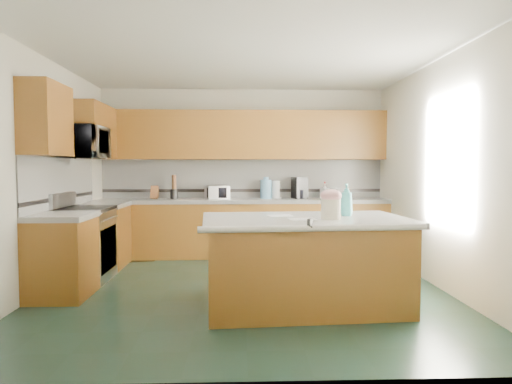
{
  "coord_description": "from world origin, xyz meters",
  "views": [
    {
      "loc": [
        -0.06,
        -5.26,
        1.43
      ],
      "look_at": [
        0.15,
        0.35,
        1.12
      ],
      "focal_mm": 32.0,
      "sensor_mm": 36.0,
      "label": 1
    }
  ],
  "objects": [
    {
      "name": "ceiling",
      "position": [
        0.0,
        0.0,
        2.7
      ],
      "size": [
        4.6,
        4.6,
        0.0
      ],
      "primitive_type": "plane",
      "color": "white",
      "rests_on": "ground"
    },
    {
      "name": "coffee_maker",
      "position": [
        0.92,
        2.08,
        1.09
      ],
      "size": [
        0.26,
        0.28,
        0.34
      ],
      "primitive_type": "cube",
      "rotation": [
        0.0,
        0.0,
        0.33
      ],
      "color": "black",
      "rests_on": "back_countertop"
    },
    {
      "name": "left_accent_band",
      "position": [
        -2.28,
        0.55,
        1.04
      ],
      "size": [
        0.01,
        2.3,
        0.05
      ],
      "primitive_type": "cube",
      "color": "black",
      "rests_on": "wall_left"
    },
    {
      "name": "island_base",
      "position": [
        0.61,
        -0.69,
        0.43
      ],
      "size": [
        2.02,
        1.24,
        0.86
      ],
      "primitive_type": "cube",
      "rotation": [
        0.0,
        0.0,
        0.07
      ],
      "color": "#4C2B0D",
      "rests_on": "ground"
    },
    {
      "name": "utensil_crock",
      "position": [
        -1.1,
        2.08,
        1.0
      ],
      "size": [
        0.12,
        0.12,
        0.15
      ],
      "primitive_type": "cylinder",
      "color": "black",
      "rests_on": "back_countertop"
    },
    {
      "name": "clamp_body",
      "position": [
        0.57,
        -1.27,
        0.93
      ],
      "size": [
        0.06,
        0.1,
        0.09
      ],
      "primitive_type": "cube",
      "rotation": [
        0.0,
        0.0,
        -0.4
      ],
      "color": "black",
      "rests_on": "island_top"
    },
    {
      "name": "range_oven_door",
      "position": [
        -1.71,
        0.5,
        0.4
      ],
      "size": [
        0.02,
        0.68,
        0.55
      ],
      "primitive_type": "cube",
      "color": "black",
      "rests_on": "range_body"
    },
    {
      "name": "range_cooktop",
      "position": [
        -2.0,
        0.5,
        0.9
      ],
      "size": [
        0.62,
        0.78,
        0.04
      ],
      "primitive_type": "cube",
      "color": "black",
      "rests_on": "range_body"
    },
    {
      "name": "wall_left",
      "position": [
        -2.32,
        0.0,
        1.35
      ],
      "size": [
        0.04,
        4.6,
        2.7
      ],
      "primitive_type": "cube",
      "color": "silver",
      "rests_on": "ground"
    },
    {
      "name": "knife_block",
      "position": [
        -1.41,
        2.05,
        1.02
      ],
      "size": [
        0.12,
        0.16,
        0.22
      ],
      "primitive_type": "cube",
      "rotation": [
        -0.31,
        0.0,
        -0.06
      ],
      "color": "#472814",
      "rests_on": "back_countertop"
    },
    {
      "name": "wall_right",
      "position": [
        2.32,
        0.0,
        1.35
      ],
      "size": [
        0.04,
        4.6,
        2.7
      ],
      "primitive_type": "cube",
      "color": "silver",
      "rests_on": "ground"
    },
    {
      "name": "floor",
      "position": [
        0.0,
        0.0,
        0.0
      ],
      "size": [
        4.6,
        4.6,
        0.0
      ],
      "primitive_type": "plane",
      "color": "#162C23",
      "rests_on": "ground"
    },
    {
      "name": "treat_jar",
      "position": [
        0.83,
        -0.87,
        1.02
      ],
      "size": [
        0.2,
        0.2,
        0.2
      ],
      "primitive_type": "cylinder",
      "rotation": [
        0.0,
        0.0,
        -0.08
      ],
      "color": "#F0E3C5",
      "rests_on": "island_top"
    },
    {
      "name": "paper_towel_base",
      "position": [
        0.54,
        2.1,
        0.93
      ],
      "size": [
        0.19,
        0.19,
        0.01
      ],
      "primitive_type": "cylinder",
      "color": "#B7B7BC",
      "rests_on": "back_countertop"
    },
    {
      "name": "back_base_cab",
      "position": [
        0.0,
        2.0,
        0.43
      ],
      "size": [
        4.6,
        0.6,
        0.86
      ],
      "primitive_type": "cube",
      "color": "#4C2B0D",
      "rests_on": "ground"
    },
    {
      "name": "paper_sheet_a",
      "position": [
        0.56,
        -0.86,
        0.92
      ],
      "size": [
        0.28,
        0.22,
        0.0
      ],
      "primitive_type": "cube",
      "rotation": [
        0.0,
        0.0,
        0.12
      ],
      "color": "white",
      "rests_on": "island_top"
    },
    {
      "name": "window_light_proxy",
      "position": [
        2.29,
        -0.2,
        1.5
      ],
      "size": [
        0.02,
        1.4,
        1.1
      ],
      "primitive_type": "cube",
      "color": "white",
      "rests_on": "wall_right"
    },
    {
      "name": "soap_back_cap",
      "position": [
        1.33,
        2.05,
        1.18
      ],
      "size": [
        0.02,
        0.02,
        0.03
      ],
      "primitive_type": "cylinder",
      "color": "red",
      "rests_on": "soap_bottle_back"
    },
    {
      "name": "range_body",
      "position": [
        -2.0,
        0.5,
        0.44
      ],
      "size": [
        0.6,
        0.76,
        0.88
      ],
      "primitive_type": "cube",
      "color": "#B7B7BC",
      "rests_on": "ground"
    },
    {
      "name": "treat_jar_knob_end_r",
      "position": [
        0.87,
        -0.87,
        1.19
      ],
      "size": [
        0.04,
        0.04,
        0.04
      ],
      "primitive_type": "sphere",
      "color": "tan",
      "rests_on": "treat_jar_lid"
    },
    {
      "name": "treat_jar_lid",
      "position": [
        0.83,
        -0.87,
        1.15
      ],
      "size": [
        0.21,
        0.21,
        0.13
      ],
      "primitive_type": "ellipsoid",
      "color": "pink",
      "rests_on": "treat_jar"
    },
    {
      "name": "water_jug_neck",
      "position": [
        0.37,
        2.06,
        1.24
      ],
      "size": [
        0.09,
        0.09,
        0.04
      ],
      "primitive_type": "cylinder",
      "color": "#639DCB",
      "rests_on": "water_jug"
    },
    {
      "name": "soap_bottle_island",
      "position": [
        1.06,
        -0.57,
        1.09
      ],
      "size": [
        0.17,
        0.17,
        0.34
      ],
      "primitive_type": "imported",
      "rotation": [
        0.0,
        0.0,
        -0.42
      ],
      "color": "#41ABB0",
      "rests_on": "island_top"
    },
    {
      "name": "paper_sheet_b",
      "position": [
        0.37,
        -0.55,
        0.92
      ],
      "size": [
        0.28,
        0.23,
        0.0
      ],
      "primitive_type": "cube",
      "rotation": [
        0.0,
        0.0,
        0.17
      ],
      "color": "white",
      "rests_on": "island_top"
    },
    {
      "name": "left_base_cab_rear",
      "position": [
        -2.0,
        1.29,
        0.43
      ],
      "size": [
        0.6,
        0.82,
        0.86
      ],
      "primitive_type": "cube",
      "color": "#4C2B0D",
      "rests_on": "ground"
    },
    {
      "name": "paper_towel",
      "position": [
        0.54,
        2.1,
        1.06
      ],
      "size": [
        0.13,
        0.13,
        0.28
      ],
      "primitive_type": "cylinder",
      "color": "white",
      "rests_on": "back_countertop"
    },
    {
      "name": "utensil_bundle",
      "position": [
        -1.1,
        2.08,
        1.19
      ],
      "size": [
        0.07,
        0.07,
        0.23
      ],
      "primitive_type": "cylinder",
      "color": "#472814",
      "rests_on": "utensil_crock"
    },
    {
      "name": "left_upper_cab_rear",
      "position": [
        -2.13,
        1.42,
        1.94
      ],
      "size": [
        0.33,
        1.09,
        0.78
      ],
      "primitive_type": "cube",
      "color": "#4C2B0D",
      "rests_on": "wall_left"
    },
    {
      "name": "soap_bottle_back",
      "position": [
        1.33,
        2.05,
        1.04
      ],
      "size": [
        0.15,
        0.15,
        0.24
      ],
      "primitive_type": "imported",
      "rotation": [
        0.0,
        0.0,
        0.54
      ],
      "color": "white",
      "rests_on": "back_countertop"
    },
    {
      "name": "left_base_cab_front",
      "position": [
        -2.0,
        -0.24,
        0.43
      ],
      "size": [
        0.6,
        0.72,
        0.86
      ],
      "primitive_type": "cube",
      "color": "#4C2B0D",
      "rests_on": "ground"
    },
    {
      "name": "back_upper_cab",
      "position": [
        0.0,
        2.13,
        1.94
      ],
      "size": [
        4.6,
        0.33,
        0.78
      ],
      "primitive_type": "cube",
      "color": "#4C2B0D",
      "rests_on": "wall_back"
    },
    {
      "name": "clamp_handle",
      "position": [
        0.57,
        -1.33,
        0.91
      ],
      "size": [
        0.02,
        0.07,
        0.02
      ],
      "primitive_type": "cylinder",
      "rotation": [
        1.57,
        0.0,
        0.0
      ],
      "color": "black",
      "rests_on": "island_top"
    },
    {
      "name": "back_countertop",
      "position": [
        0.0,
        2.0,
        0.89
      ],
      "size": [
        4.6,
        0.64,
        0.06
      ],
      "primitive_type": "cube",
      "color": "white",
      "rests_on": "back_base_cab"
    },
    {
      "name": "left_upper_cab_front",
      "position": [
        -2.13,
        -0.24,
        1.94
      ],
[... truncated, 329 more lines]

